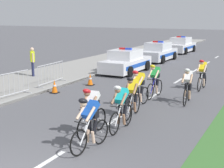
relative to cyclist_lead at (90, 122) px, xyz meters
The scene contains 19 objects.
sidewalk_slab 14.03m from the cyclist_lead, 123.66° to the left, with size 4.68×60.00×0.12m, color gray.
kerb_edge 12.91m from the cyclist_lead, 115.27° to the left, with size 0.16×60.00×0.13m, color #9E9E99.
lane_markings_centre 8.82m from the cyclist_lead, 93.75° to the left, with size 0.14×29.60×0.01m.
cyclist_lead is the anchor object (origin of this frame).
cyclist_second 1.16m from the cyclist_lead, 117.48° to the left, with size 0.42×1.72×1.56m.
cyclist_third 1.82m from the cyclist_lead, 87.41° to the left, with size 0.42×1.72×1.56m.
cyclist_fourth 3.32m from the cyclist_lead, 93.06° to the left, with size 0.44×1.72×1.56m.
cyclist_fifth 4.73m from the cyclist_lead, 96.17° to the left, with size 0.45×1.72×1.56m.
cyclist_sixth 6.20m from the cyclist_lead, 79.65° to the left, with size 0.44×1.72×1.56m.
cyclist_seventh 6.47m from the cyclist_lead, 94.05° to the left, with size 0.43×1.72×1.56m.
cyclist_eighth 9.10m from the cyclist_lead, 83.19° to the left, with size 0.42×1.72×1.56m.
police_car_nearest 12.74m from the cyclist_lead, 110.09° to the left, with size 2.04×4.42×1.59m.
police_car_second 18.69m from the cyclist_lead, 103.54° to the left, with size 2.12×4.46×1.59m.
police_car_third 25.23m from the cyclist_lead, 99.99° to the left, with size 2.13×4.47×1.59m.
crowd_barrier_middle 6.73m from the cyclist_lead, 151.77° to the left, with size 0.64×2.32×1.07m.
crowd_barrier_rear 8.80m from the cyclist_lead, 133.67° to the left, with size 0.64×2.32×1.07m.
traffic_cone_near 8.64m from the cyclist_lead, 120.44° to the left, with size 0.36×0.36×0.64m.
traffic_cone_mid 7.17m from the cyclist_lead, 134.03° to the left, with size 0.36×0.36×0.64m.
spectator_closest 11.43m from the cyclist_lead, 137.42° to the left, with size 0.44×0.41×1.68m.
Camera 1 is at (5.07, -5.18, 3.66)m, focal length 54.12 mm.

